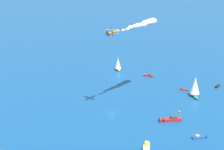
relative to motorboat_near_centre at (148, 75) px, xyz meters
The scene contains 13 objects.
ground_plane 59.88m from the motorboat_near_centre, 82.29° to the left, with size 2000.00×2000.00×0.00m, color navy.
motorboat_near_centre is the anchor object (origin of this frame).
sailboat_far_port 22.61m from the motorboat_near_centre, 17.29° to the right, with size 6.09×7.18×9.54m.
motorboat_far_stbd 64.35m from the motorboat_near_centre, 108.77° to the left, with size 10.92×6.39×3.09m.
motorboat_offshore 43.89m from the motorboat_near_centre, 168.98° to the left, with size 3.41×6.06×1.71m.
motorboat_ahead 30.80m from the motorboat_near_centre, 142.07° to the left, with size 5.30×1.72×1.51m.
motorboat_mid_cluster 92.11m from the motorboat_near_centre, 99.21° to the left, with size 3.97×10.90×3.09m.
motorboat_outer_ring_a 82.23m from the motorboat_near_centre, 115.70° to the left, with size 6.82×4.77×1.97m.
sailboat_outer_ring_c 40.98m from the motorboat_near_centre, 139.07° to the left, with size 6.81×10.05×12.51m.
marker_buoy 55.61m from the motorboat_near_centre, 116.18° to the left, with size 1.10×1.10×2.10m.
biplane_lead 72.65m from the motorboat_near_centre, 82.19° to the left, with size 7.21×7.09×3.65m.
wingwalker_lead 73.83m from the motorboat_near_centre, 81.94° to the left, with size 0.87×0.47×1.78m.
smoke_trail_lead 53.79m from the motorboat_near_centre, 95.52° to the left, with size 16.24×30.76×4.27m.
Camera 1 is at (-43.22, 164.17, 79.91)m, focal length 59.82 mm.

